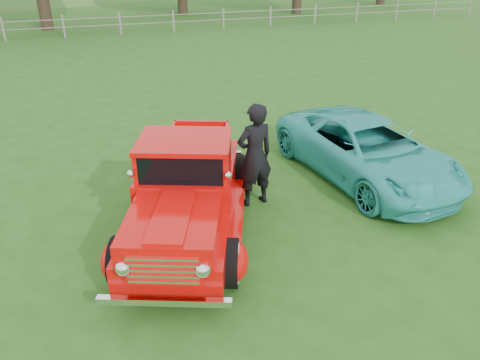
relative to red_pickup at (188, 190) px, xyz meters
name	(u,v)px	position (x,y,z in m)	size (l,w,h in m)	color
ground	(247,259)	(0.69, -1.20, -0.80)	(140.00, 140.00, 0.00)	#224B14
distant_hills	(65,24)	(-3.39, 58.26, -5.34)	(116.00, 60.00, 18.00)	#375D22
fence_line	(120,23)	(0.69, 20.80, -0.19)	(48.00, 0.12, 1.20)	gray
red_pickup	(188,190)	(0.00, 0.00, 0.00)	(3.41, 5.28, 1.78)	black
teal_sedan	(367,150)	(4.14, 0.88, -0.14)	(2.16, 4.69, 1.30)	teal
man	(255,156)	(1.43, 0.53, 0.24)	(0.75, 0.49, 2.06)	black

